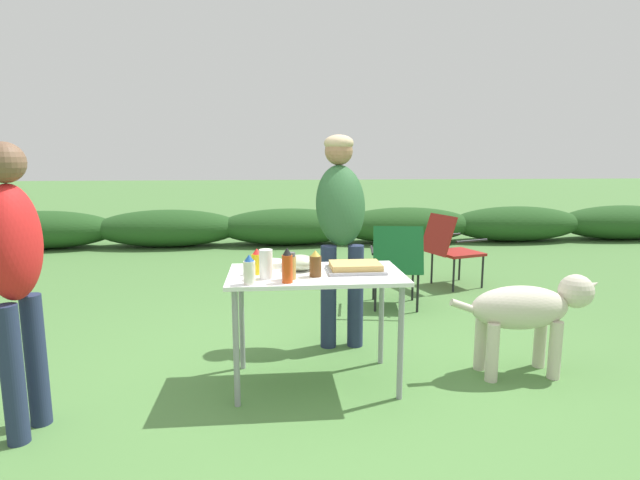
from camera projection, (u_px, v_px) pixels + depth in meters
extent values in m
plane|color=#4C7A3D|center=(316.00, 382.00, 3.28)|extent=(60.00, 60.00, 0.00)
ellipsoid|color=#234C1E|center=(42.00, 230.00, 8.05)|extent=(2.40, 0.90, 0.61)
ellipsoid|color=#234C1E|center=(168.00, 228.00, 8.24)|extent=(2.40, 0.90, 0.61)
ellipsoid|color=#234C1E|center=(289.00, 227.00, 8.42)|extent=(2.40, 0.90, 0.61)
ellipsoid|color=#234C1E|center=(405.00, 225.00, 8.61)|extent=(2.40, 0.90, 0.61)
ellipsoid|color=#234C1E|center=(516.00, 224.00, 8.79)|extent=(2.40, 0.90, 0.61)
ellipsoid|color=#234C1E|center=(622.00, 222.00, 8.98)|extent=(2.40, 0.90, 0.61)
cube|color=white|center=(316.00, 274.00, 3.16)|extent=(1.10, 0.64, 0.02)
cylinder|color=gray|center=(236.00, 349.00, 2.91)|extent=(0.04, 0.04, 0.71)
cylinder|color=gray|center=(401.00, 343.00, 3.00)|extent=(0.04, 0.04, 0.71)
cylinder|color=gray|center=(242.00, 319.00, 3.44)|extent=(0.04, 0.04, 0.71)
cylinder|color=gray|center=(381.00, 315.00, 3.53)|extent=(0.04, 0.04, 0.71)
cube|color=#9E9EA3|center=(355.00, 270.00, 3.19)|extent=(0.36, 0.27, 0.02)
cube|color=tan|center=(355.00, 266.00, 3.19)|extent=(0.32, 0.23, 0.04)
cylinder|color=white|center=(270.00, 264.00, 3.32)|extent=(0.20, 0.20, 0.04)
ellipsoid|color=#ADBC99|center=(300.00, 263.00, 3.22)|extent=(0.20, 0.20, 0.10)
cylinder|color=white|center=(266.00, 264.00, 2.98)|extent=(0.08, 0.08, 0.18)
cylinder|color=yellow|center=(257.00, 264.00, 3.11)|extent=(0.07, 0.07, 0.13)
cone|color=red|center=(257.00, 251.00, 3.09)|extent=(0.06, 0.06, 0.04)
cylinder|color=#CC4214|center=(287.00, 269.00, 2.89)|extent=(0.06, 0.06, 0.16)
cone|color=black|center=(287.00, 251.00, 2.87)|extent=(0.05, 0.05, 0.05)
cylinder|color=brown|center=(315.00, 266.00, 3.05)|extent=(0.07, 0.07, 0.13)
cone|color=gold|center=(315.00, 253.00, 3.03)|extent=(0.06, 0.06, 0.04)
cylinder|color=#B2893D|center=(291.00, 268.00, 2.98)|extent=(0.06, 0.06, 0.14)
cylinder|color=#4C4C4C|center=(290.00, 255.00, 2.96)|extent=(0.06, 0.06, 0.02)
cylinder|color=silver|center=(249.00, 273.00, 2.86)|extent=(0.07, 0.07, 0.14)
cone|color=#194793|center=(249.00, 258.00, 2.84)|extent=(0.06, 0.06, 0.04)
cylinder|color=#232D4C|center=(328.00, 297.00, 3.84)|extent=(0.12, 0.12, 0.80)
cylinder|color=#232D4C|center=(355.00, 296.00, 3.86)|extent=(0.12, 0.12, 0.80)
ellipsoid|color=#28562D|center=(340.00, 205.00, 3.85)|extent=(0.38, 0.50, 0.70)
sphere|color=#936B4C|center=(339.00, 151.00, 3.90)|extent=(0.22, 0.22, 0.22)
ellipsoid|color=tan|center=(339.00, 143.00, 3.89)|extent=(0.23, 0.23, 0.13)
cylinder|color=#232D4C|center=(13.00, 375.00, 2.53)|extent=(0.11, 0.11, 0.74)
cylinder|color=#232D4C|center=(36.00, 360.00, 2.71)|extent=(0.11, 0.11, 0.74)
ellipsoid|color=red|center=(12.00, 243.00, 2.51)|extent=(0.30, 0.38, 0.60)
sphere|color=brown|center=(4.00, 162.00, 2.45)|extent=(0.20, 0.20, 0.20)
cylinder|color=beige|center=(481.00, 342.00, 3.46)|extent=(0.08, 0.08, 0.40)
cylinder|color=beige|center=(492.00, 352.00, 3.27)|extent=(0.08, 0.08, 0.40)
cylinder|color=beige|center=(540.00, 340.00, 3.49)|extent=(0.08, 0.08, 0.40)
cylinder|color=beige|center=(555.00, 350.00, 3.31)|extent=(0.08, 0.08, 0.40)
ellipsoid|color=beige|center=(520.00, 307.00, 3.34)|extent=(0.67, 0.29, 0.29)
sphere|color=beige|center=(576.00, 291.00, 3.36)|extent=(0.23, 0.23, 0.23)
cone|color=beige|center=(589.00, 287.00, 3.36)|extent=(0.17, 0.11, 0.16)
cylinder|color=beige|center=(465.00, 307.00, 3.30)|extent=(0.21, 0.05, 0.12)
cube|color=#19602D|center=(395.00, 268.00, 4.91)|extent=(0.53, 0.53, 0.03)
cube|color=#19602D|center=(398.00, 250.00, 4.60)|extent=(0.48, 0.23, 0.44)
cylinder|color=black|center=(375.00, 292.00, 4.76)|extent=(0.02, 0.02, 0.38)
cylinder|color=black|center=(418.00, 293.00, 4.73)|extent=(0.02, 0.02, 0.38)
cylinder|color=black|center=(374.00, 282.00, 5.15)|extent=(0.02, 0.02, 0.38)
cylinder|color=black|center=(413.00, 282.00, 5.13)|extent=(0.02, 0.02, 0.38)
cylinder|color=black|center=(372.00, 250.00, 4.90)|extent=(0.09, 0.41, 0.02)
cylinder|color=black|center=(419.00, 251.00, 4.87)|extent=(0.09, 0.41, 0.02)
cube|color=maroon|center=(458.00, 253.00, 5.69)|extent=(0.58, 0.58, 0.03)
cube|color=maroon|center=(438.00, 234.00, 5.54)|extent=(0.29, 0.49, 0.44)
cylinder|color=black|center=(432.00, 267.00, 5.82)|extent=(0.02, 0.02, 0.38)
cylinder|color=black|center=(454.00, 275.00, 5.46)|extent=(0.02, 0.02, 0.38)
cylinder|color=black|center=(460.00, 265.00, 5.98)|extent=(0.02, 0.02, 0.38)
cylinder|color=black|center=(483.00, 272.00, 5.62)|extent=(0.02, 0.02, 0.38)
cylinder|color=black|center=(446.00, 235.00, 5.87)|extent=(0.40, 0.15, 0.02)
cylinder|color=black|center=(472.00, 241.00, 5.45)|extent=(0.40, 0.15, 0.02)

